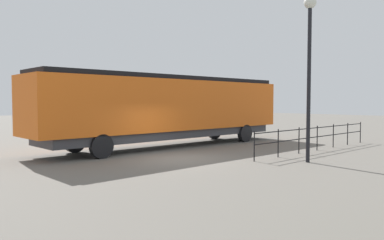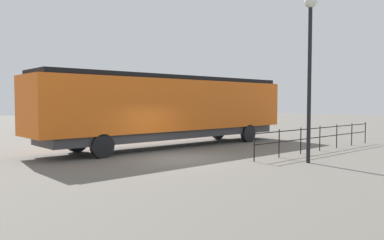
% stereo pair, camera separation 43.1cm
% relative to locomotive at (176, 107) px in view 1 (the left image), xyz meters
% --- Properties ---
extents(ground_plane, '(120.00, 120.00, 0.00)m').
position_rel_locomotive_xyz_m(ground_plane, '(3.61, -3.16, -2.24)').
color(ground_plane, '#666059').
extents(locomotive, '(2.95, 15.90, 3.97)m').
position_rel_locomotive_xyz_m(locomotive, '(0.00, 0.00, 0.00)').
color(locomotive, orange).
rests_on(locomotive, ground_plane).
extents(lamp_post, '(0.51, 0.51, 6.90)m').
position_rel_locomotive_xyz_m(lamp_post, '(8.22, 0.21, 2.53)').
color(lamp_post, black).
rests_on(lamp_post, ground_plane).
extents(platform_fence, '(0.05, 10.76, 1.29)m').
position_rel_locomotive_xyz_m(platform_fence, '(6.53, 4.10, -1.41)').
color(platform_fence, black).
rests_on(platform_fence, ground_plane).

